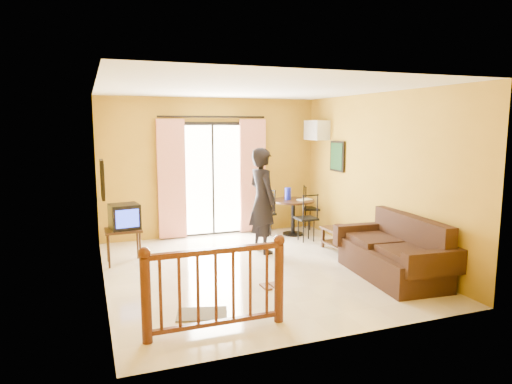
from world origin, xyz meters
name	(u,v)px	position (x,y,z in m)	size (l,w,h in m)	color
ground	(254,269)	(0.00, 0.00, 0.00)	(5.00, 5.00, 0.00)	beige
room_shell	(254,162)	(0.00, 0.00, 1.70)	(5.00, 5.00, 5.00)	white
balcony_door	(213,178)	(0.00, 2.43, 1.19)	(2.25, 0.14, 2.46)	black
tv_table	(123,233)	(-1.90, 1.06, 0.50)	(0.58, 0.48, 0.58)	black
television	(124,216)	(-1.87, 1.05, 0.79)	(0.51, 0.47, 0.41)	black
picture_left	(103,179)	(-2.22, -0.20, 1.55)	(0.05, 0.42, 0.52)	black
dining_table	(293,207)	(1.55, 1.88, 0.58)	(0.88, 0.88, 0.73)	black
water_jug	(288,194)	(1.47, 1.97, 0.86)	(0.13, 0.13, 0.25)	#161FD1
serving_tray	(305,200)	(1.76, 1.78, 0.74)	(0.28, 0.18, 0.02)	beige
dining_chairs	(294,235)	(1.57, 1.86, 0.00)	(1.72, 1.36, 0.95)	black
air_conditioner	(316,130)	(2.09, 1.95, 2.15)	(0.31, 0.60, 0.40)	white
botanical_print	(337,156)	(2.22, 1.30, 1.65)	(0.05, 0.50, 0.60)	black
coffee_table	(344,237)	(1.85, 0.38, 0.27)	(0.50, 0.91, 0.40)	black
bowl	(340,226)	(1.85, 0.53, 0.44)	(0.21, 0.21, 0.06)	brown
sofa	(395,255)	(1.86, -1.06, 0.34)	(1.03, 1.98, 0.92)	#301B13
standing_person	(262,201)	(0.48, 0.90, 0.93)	(0.68, 0.45, 1.87)	black
stair_balustrade	(216,283)	(-1.15, -1.90, 0.56)	(1.63, 0.13, 1.04)	#471E0F
doormat	(202,314)	(-1.20, -1.41, 0.01)	(0.60, 0.40, 0.02)	#5F5A4C
sandals	(270,286)	(-0.06, -0.83, 0.01)	(0.25, 0.25, 0.03)	brown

